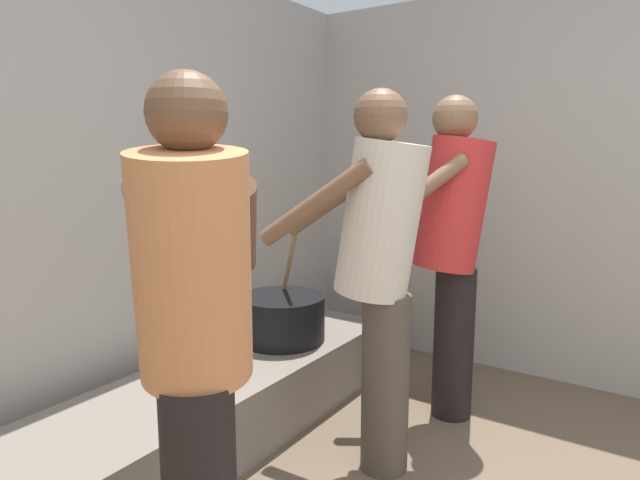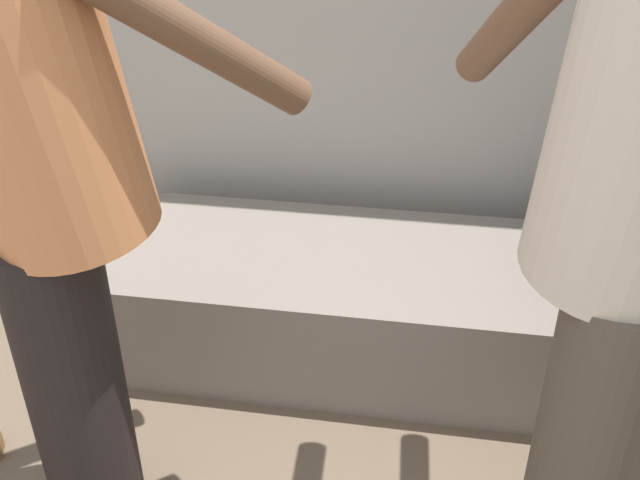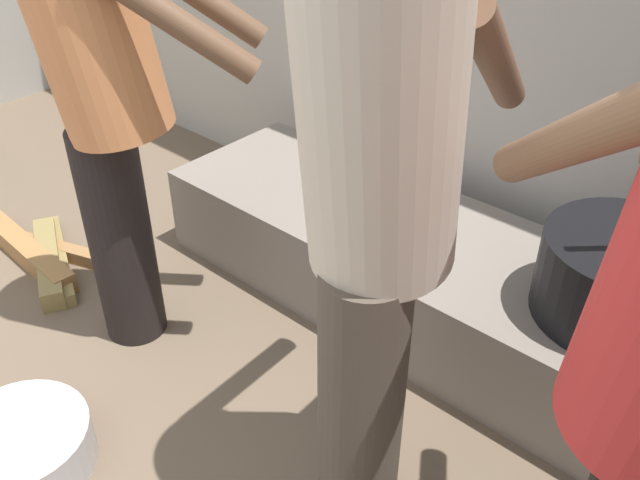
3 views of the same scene
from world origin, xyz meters
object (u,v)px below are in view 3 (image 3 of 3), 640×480
at_px(cooking_pot_main, 623,278).
at_px(metal_mixing_bowl, 22,448).
at_px(cook_in_cream_shirt, 377,204).
at_px(cook_in_orange_shirt, 102,85).

xyz_separation_m(cooking_pot_main, metal_mixing_bowl, (-1.05, -1.27, -0.39)).
relative_size(cooking_pot_main, metal_mixing_bowl, 1.84).
distance_m(cook_in_cream_shirt, metal_mixing_bowl, 1.24).
bearing_deg(cooking_pot_main, cook_in_orange_shirt, -151.15).
bearing_deg(metal_mixing_bowl, cooking_pot_main, 50.37).
bearing_deg(cook_in_orange_shirt, cook_in_cream_shirt, -2.02).
xyz_separation_m(cook_in_cream_shirt, cook_in_orange_shirt, (-0.97, 0.03, -0.03)).
xyz_separation_m(cooking_pot_main, cook_in_cream_shirt, (-0.30, -0.73, 0.45)).
height_order(cook_in_cream_shirt, metal_mixing_bowl, cook_in_cream_shirt).
height_order(cooking_pot_main, cook_in_cream_shirt, cook_in_cream_shirt).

